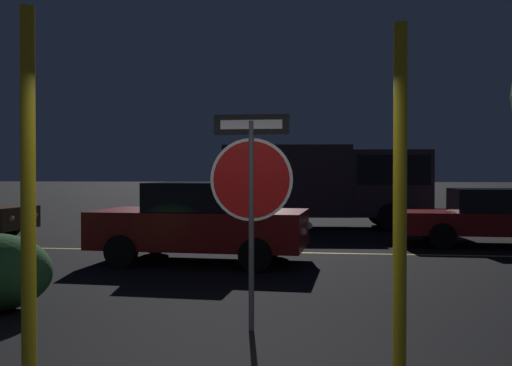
{
  "coord_description": "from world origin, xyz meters",
  "views": [
    {
      "loc": [
        0.87,
        -4.47,
        1.7
      ],
      "look_at": [
        -0.25,
        4.29,
        1.57
      ],
      "focal_mm": 40.0,
      "sensor_mm": 36.0,
      "label": 1
    }
  ],
  "objects_px": {
    "passing_car_2": "(200,223)",
    "passing_car_3": "(498,217)",
    "stop_sign": "(251,180)",
    "yellow_pole_left": "(28,199)",
    "delivery_truck": "(330,181)",
    "yellow_pole_right": "(400,204)"
  },
  "relations": [
    {
      "from": "stop_sign",
      "to": "yellow_pole_right",
      "type": "distance_m",
      "value": 2.0
    },
    {
      "from": "stop_sign",
      "to": "yellow_pole_right",
      "type": "height_order",
      "value": "yellow_pole_right"
    },
    {
      "from": "passing_car_3",
      "to": "yellow_pole_left",
      "type": "bearing_deg",
      "value": -31.02
    },
    {
      "from": "stop_sign",
      "to": "yellow_pole_right",
      "type": "bearing_deg",
      "value": -45.61
    },
    {
      "from": "yellow_pole_left",
      "to": "passing_car_2",
      "type": "xyz_separation_m",
      "value": [
        -0.14,
        6.61,
        -0.75
      ]
    },
    {
      "from": "delivery_truck",
      "to": "yellow_pole_left",
      "type": "bearing_deg",
      "value": -13.84
    },
    {
      "from": "stop_sign",
      "to": "passing_car_2",
      "type": "xyz_separation_m",
      "value": [
        -1.65,
        4.69,
        -0.87
      ]
    },
    {
      "from": "yellow_pole_left",
      "to": "passing_car_2",
      "type": "bearing_deg",
      "value": 91.22
    },
    {
      "from": "passing_car_2",
      "to": "passing_car_3",
      "type": "bearing_deg",
      "value": 120.78
    },
    {
      "from": "passing_car_3",
      "to": "delivery_truck",
      "type": "relative_size",
      "value": 0.75
    },
    {
      "from": "stop_sign",
      "to": "delivery_truck",
      "type": "bearing_deg",
      "value": 85.27
    },
    {
      "from": "stop_sign",
      "to": "passing_car_2",
      "type": "height_order",
      "value": "stop_sign"
    },
    {
      "from": "passing_car_2",
      "to": "yellow_pole_left",
      "type": "bearing_deg",
      "value": 4.22
    },
    {
      "from": "yellow_pole_right",
      "to": "passing_car_3",
      "type": "xyz_separation_m",
      "value": [
        3.47,
        9.54,
        -0.78
      ]
    },
    {
      "from": "passing_car_2",
      "to": "passing_car_3",
      "type": "relative_size",
      "value": 0.86
    },
    {
      "from": "stop_sign",
      "to": "passing_car_2",
      "type": "relative_size",
      "value": 0.56
    },
    {
      "from": "yellow_pole_left",
      "to": "delivery_truck",
      "type": "distance_m",
      "value": 14.31
    },
    {
      "from": "passing_car_3",
      "to": "stop_sign",
      "type": "bearing_deg",
      "value": -29.56
    },
    {
      "from": "yellow_pole_left",
      "to": "yellow_pole_right",
      "type": "relative_size",
      "value": 1.03
    },
    {
      "from": "passing_car_3",
      "to": "delivery_truck",
      "type": "distance_m",
      "value": 5.76
    },
    {
      "from": "yellow_pole_right",
      "to": "passing_car_2",
      "type": "relative_size",
      "value": 0.7
    },
    {
      "from": "stop_sign",
      "to": "passing_car_2",
      "type": "bearing_deg",
      "value": 108.77
    }
  ]
}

